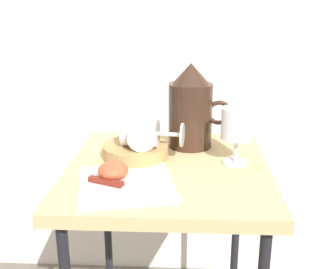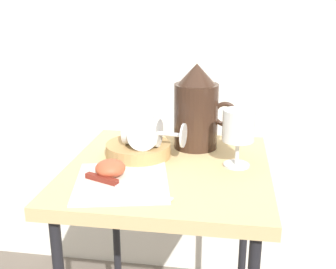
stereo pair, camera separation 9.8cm
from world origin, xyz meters
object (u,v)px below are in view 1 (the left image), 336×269
at_px(pitcher, 191,113).
at_px(wine_glass_tipped_near, 140,132).
at_px(wine_glass_upright, 237,127).
at_px(table, 168,195).
at_px(basket_tray, 136,151).
at_px(wine_glass_tipped_far, 142,133).
at_px(knife, 120,185).
at_px(apple_half_left, 113,170).

bearing_deg(pitcher, wine_glass_tipped_near, -140.84).
bearing_deg(wine_glass_upright, table, -171.71).
distance_m(pitcher, wine_glass_upright, 0.17).
relative_size(basket_tray, wine_glass_tipped_near, 1.02).
relative_size(wine_glass_tipped_near, wine_glass_tipped_far, 1.02).
distance_m(basket_tray, wine_glass_upright, 0.26).
bearing_deg(wine_glass_tipped_far, knife, -99.66).
height_order(table, basket_tray, basket_tray).
distance_m(basket_tray, wine_glass_tipped_near, 0.06).
relative_size(basket_tray, wine_glass_tipped_far, 1.04).
xyz_separation_m(table, apple_half_left, (-0.12, -0.09, 0.10)).
bearing_deg(wine_glass_tipped_far, wine_glass_tipped_near, 152.77).
relative_size(pitcher, apple_half_left, 3.35).
height_order(pitcher, wine_glass_tipped_near, pitcher).
bearing_deg(wine_glass_tipped_near, wine_glass_tipped_far, -27.23).
bearing_deg(knife, apple_half_left, 115.61).
xyz_separation_m(wine_glass_tipped_far, knife, (-0.03, -0.18, -0.06)).
height_order(table, wine_glass_upright, wine_glass_upright).
distance_m(table, wine_glass_tipped_near, 0.17).
bearing_deg(basket_tray, pitcher, 34.11).
xyz_separation_m(table, pitcher, (0.05, 0.15, 0.17)).
height_order(wine_glass_tipped_near, apple_half_left, wine_glass_tipped_near).
height_order(wine_glass_upright, knife, wine_glass_upright).
bearing_deg(table, wine_glass_tipped_near, 148.66).
xyz_separation_m(apple_half_left, knife, (0.02, -0.05, -0.01)).
relative_size(pitcher, wine_glass_tipped_near, 1.41).
xyz_separation_m(pitcher, wine_glass_upright, (0.11, -0.12, 0.00)).
relative_size(wine_glass_tipped_near, knife, 0.77).
height_order(pitcher, wine_glass_upright, pitcher).
distance_m(table, knife, 0.19).
height_order(basket_tray, wine_glass_tipped_far, wine_glass_tipped_far).
height_order(basket_tray, knife, basket_tray).
height_order(pitcher, knife, pitcher).
distance_m(wine_glass_tipped_near, knife, 0.19).
xyz_separation_m(wine_glass_tipped_far, apple_half_left, (-0.05, -0.13, -0.05)).
bearing_deg(wine_glass_tipped_near, apple_half_left, -109.31).
distance_m(basket_tray, apple_half_left, 0.15).
height_order(basket_tray, pitcher, pitcher).
bearing_deg(apple_half_left, knife, -64.39).
distance_m(table, apple_half_left, 0.18).
height_order(wine_glass_tipped_far, apple_half_left, wine_glass_tipped_far).
bearing_deg(knife, pitcher, 61.82).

